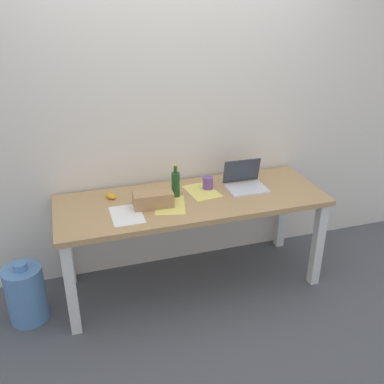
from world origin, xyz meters
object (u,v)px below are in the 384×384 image
Objects in this scene: laptop_right at (245,183)px; water_cooler_jug at (26,294)px; computer_mouse at (111,196)px; coffee_mug at (208,183)px; beer_bottle at (176,184)px; desk at (192,210)px; cardboard_box at (153,199)px.

water_cooler_jug is at bearing -176.45° from laptop_right.
computer_mouse is (-1.01, 0.13, -0.03)m from laptop_right.
laptop_right is 1.78m from water_cooler_jug.
computer_mouse is at bearing 175.55° from coffee_mug.
laptop_right is 1.02m from computer_mouse.
desk is at bearing -34.00° from beer_bottle.
coffee_mug is at bearing 18.84° from cardboard_box.
cardboard_box is 0.49m from coffee_mug.
laptop_right reaches higher than computer_mouse.
laptop_right is at bearing -14.86° from coffee_mug.
cardboard_box reaches higher than desk.
water_cooler_jug is (-1.68, -0.10, -0.58)m from laptop_right.
water_cooler_jug is at bearing -177.43° from desk.
computer_mouse is 0.35m from cardboard_box.
cardboard_box reaches higher than coffee_mug.
beer_bottle is 1.31m from water_cooler_jug.
computer_mouse is 0.90m from water_cooler_jug.
desk is at bearing 2.57° from water_cooler_jug.
laptop_right is 1.07× the size of cardboard_box.
laptop_right is at bearing -2.23° from beer_bottle.
beer_bottle reaches higher than desk.
coffee_mug is 1.53m from water_cooler_jug.
laptop_right is (0.44, 0.05, 0.14)m from desk.
cardboard_box is at bearing 1.17° from water_cooler_jug.
water_cooler_jug is (-0.67, -0.23, -0.55)m from computer_mouse.
beer_bottle is at bearing -35.90° from computer_mouse.
desk is 4.21× the size of water_cooler_jug.
computer_mouse is 0.21× the size of water_cooler_jug.
beer_bottle reaches higher than computer_mouse.
laptop_right is 3.13× the size of coffee_mug.
beer_bottle reaches higher than laptop_right.
laptop_right is at bearing -30.01° from computer_mouse.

